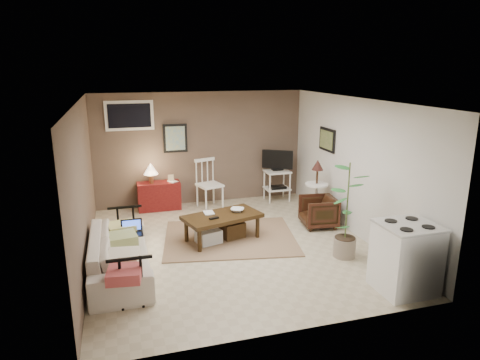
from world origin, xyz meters
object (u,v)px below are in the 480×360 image
object	(u,v)px
armchair	(318,210)
stove	(406,257)
potted_plant	(347,207)
coffee_table	(222,225)
tv_stand	(277,174)
side_table	(317,183)
sofa	(119,248)
spindle_chair	(209,185)
red_console	(158,193)

from	to	relation	value
armchair	stove	distance (m)	2.47
armchair	potted_plant	bearing A→B (deg)	-1.38
coffee_table	stove	bearing A→B (deg)	-50.13
armchair	coffee_table	bearing A→B (deg)	-78.47
coffee_table	armchair	world-z (taller)	armchair
potted_plant	tv_stand	bearing A→B (deg)	89.55
armchair	side_table	bearing A→B (deg)	167.50
sofa	potted_plant	world-z (taller)	potted_plant
potted_plant	spindle_chair	bearing A→B (deg)	116.95
spindle_chair	potted_plant	bearing A→B (deg)	-63.05
armchair	potted_plant	xyz separation A→B (m)	(-0.19, -1.31, 0.51)
coffee_table	tv_stand	xyz separation A→B (m)	(1.73, 1.88, 0.33)
tv_stand	side_table	world-z (taller)	side_table
coffee_table	sofa	distance (m)	1.87
sofa	armchair	xyz separation A→B (m)	(3.59, 0.93, -0.09)
coffee_table	stove	world-z (taller)	stove
coffee_table	spindle_chair	size ratio (longest dim) A/B	1.39
red_console	armchair	distance (m)	3.32
coffee_table	potted_plant	world-z (taller)	potted_plant
tv_stand	stove	xyz separation A→B (m)	(0.20, -4.19, -0.13)
sofa	stove	size ratio (longest dim) A/B	2.17
coffee_table	stove	distance (m)	3.02
coffee_table	tv_stand	bearing A→B (deg)	47.39
stove	spindle_chair	bearing A→B (deg)	112.88
red_console	side_table	world-z (taller)	side_table
tv_stand	armchair	size ratio (longest dim) A/B	1.82
spindle_chair	armchair	world-z (taller)	spindle_chair
side_table	armchair	xyz separation A→B (m)	(-0.14, -0.40, -0.42)
tv_stand	potted_plant	world-z (taller)	potted_plant
red_console	tv_stand	bearing A→B (deg)	-2.36
side_table	potted_plant	xyz separation A→B (m)	(-0.33, -1.72, 0.09)
coffee_table	armchair	xyz separation A→B (m)	(1.89, 0.16, 0.04)
armchair	spindle_chair	bearing A→B (deg)	-127.69
spindle_chair	potted_plant	xyz separation A→B (m)	(1.52, -3.00, 0.34)
tv_stand	side_table	xyz separation A→B (m)	(0.31, -1.32, 0.13)
tv_stand	side_table	distance (m)	1.36
spindle_chair	stove	bearing A→B (deg)	-67.12
spindle_chair	coffee_table	bearing A→B (deg)	-95.58
potted_plant	side_table	bearing A→B (deg)	79.08
spindle_chair	red_console	bearing A→B (deg)	172.15
spindle_chair	stove	distance (m)	4.51
coffee_table	stove	xyz separation A→B (m)	(1.93, -2.31, 0.20)
sofa	red_console	bearing A→B (deg)	-16.62
side_table	armchair	bearing A→B (deg)	-109.33
tv_stand	potted_plant	size ratio (longest dim) A/B	0.74
coffee_table	side_table	distance (m)	2.16
tv_stand	coffee_table	bearing A→B (deg)	-132.61
stove	sofa	bearing A→B (deg)	157.04
tv_stand	potted_plant	xyz separation A→B (m)	(-0.02, -3.03, 0.22)
red_console	spindle_chair	xyz separation A→B (m)	(1.05, -0.15, 0.13)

